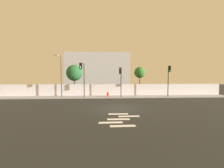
% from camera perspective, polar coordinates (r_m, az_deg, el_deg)
% --- Properties ---
extents(ground_plane, '(80.00, 80.00, 0.00)m').
position_cam_1_polar(ground_plane, '(17.39, 1.79, -8.44)').
color(ground_plane, black).
extents(sidewalk, '(36.00, 2.40, 0.15)m').
position_cam_1_polar(sidewalk, '(25.43, 0.13, -4.45)').
color(sidewalk, '#959595').
rests_on(sidewalk, ground).
extents(perimeter_wall, '(36.00, 0.18, 1.80)m').
position_cam_1_polar(perimeter_wall, '(26.60, -0.04, -1.98)').
color(perimeter_wall, silver).
rests_on(perimeter_wall, sidewalk).
extents(crosswalk_marking, '(3.46, 3.86, 0.01)m').
position_cam_1_polar(crosswalk_marking, '(13.41, 2.78, -12.07)').
color(crosswalk_marking, silver).
rests_on(crosswalk_marking, ground).
extents(traffic_light_left, '(0.53, 1.69, 4.98)m').
position_cam_1_polar(traffic_light_left, '(23.90, -10.22, 3.90)').
color(traffic_light_left, black).
rests_on(traffic_light_left, sidewalk).
extents(traffic_light_center, '(0.50, 1.61, 4.35)m').
position_cam_1_polar(traffic_light_center, '(23.88, 3.01, 2.91)').
color(traffic_light_center, black).
rests_on(traffic_light_center, sidewalk).
extents(traffic_light_right, '(0.47, 1.24, 4.64)m').
position_cam_1_polar(traffic_light_right, '(25.92, 19.12, 3.17)').
color(traffic_light_right, black).
rests_on(traffic_light_right, sidewalk).
extents(street_lamp_curbside, '(0.71, 1.68, 6.14)m').
position_cam_1_polar(street_lamp_curbside, '(25.21, -17.37, 3.79)').
color(street_lamp_curbside, '#4C4C51').
rests_on(street_lamp_curbside, sidewalk).
extents(fire_hydrant, '(0.44, 0.26, 0.74)m').
position_cam_1_polar(fire_hydrant, '(24.89, -1.46, -3.53)').
color(fire_hydrant, red).
rests_on(fire_hydrant, sidewalk).
extents(roadside_tree_leftmost, '(2.70, 2.70, 5.13)m').
position_cam_1_polar(roadside_tree_leftmost, '(28.14, -12.90, 3.77)').
color(roadside_tree_leftmost, brown).
rests_on(roadside_tree_leftmost, ground).
extents(roadside_tree_midleft, '(1.90, 1.90, 4.80)m').
position_cam_1_polar(roadside_tree_midleft, '(28.48, 9.63, 3.93)').
color(roadside_tree_midleft, brown).
rests_on(roadside_tree_midleft, ground).
extents(low_building_distant, '(14.90, 6.00, 8.54)m').
position_cam_1_polar(low_building_distant, '(40.45, -4.91, 4.47)').
color(low_building_distant, '#B1B1B1').
rests_on(low_building_distant, ground).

